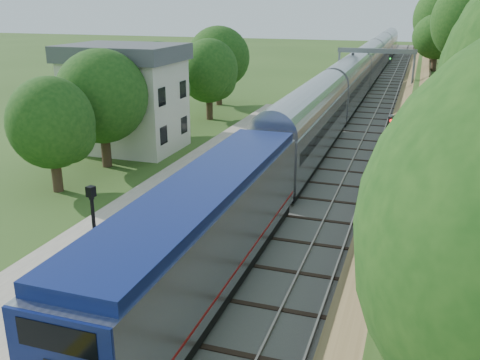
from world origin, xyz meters
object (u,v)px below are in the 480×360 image
(signal_gantry, at_px, (376,61))
(train, at_px, (358,77))
(station_building, at_px, (126,97))
(lamppost_far, at_px, (96,247))
(signal_farside, at_px, (388,160))

(signal_gantry, relative_size, train, 0.07)
(train, bearing_deg, signal_gantry, -69.11)
(station_building, xyz_separation_m, lamppost_far, (10.43, -20.42, -1.78))
(train, relative_size, lamppost_far, 27.61)
(signal_gantry, distance_m, lamppost_far, 45.88)
(lamppost_far, bearing_deg, train, 86.07)
(train, distance_m, signal_farside, 41.69)
(station_building, height_order, signal_gantry, station_building)
(train, xyz_separation_m, signal_farside, (6.20, -41.20, 1.40))
(signal_farside, bearing_deg, signal_gantry, 96.13)
(station_building, relative_size, lamppost_far, 1.99)
(signal_gantry, bearing_deg, signal_farside, -83.87)
(lamppost_far, bearing_deg, station_building, 117.07)
(train, xyz_separation_m, lamppost_far, (-3.56, -51.88, 0.07))
(train, bearing_deg, station_building, -113.98)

